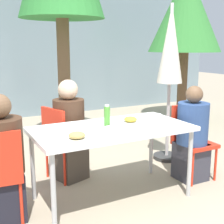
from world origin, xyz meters
name	(u,v)px	position (x,y,z in m)	size (l,w,h in m)	color
ground_plane	(112,197)	(0.00, 0.00, 0.00)	(24.00, 24.00, 0.00)	tan
building_facade	(18,47)	(0.00, 4.24, 1.50)	(10.00, 0.20, 3.00)	gray
dining_table	(112,133)	(0.00, 0.00, 0.69)	(1.55, 0.80, 0.75)	white
person_left	(3,163)	(-1.03, 0.10, 0.53)	(0.37, 0.37, 1.14)	black
chair_right	(191,136)	(1.08, 0.06, 0.50)	(0.41, 0.41, 0.85)	red
person_right	(192,137)	(1.03, -0.02, 0.51)	(0.35, 0.35, 1.10)	#383842
chair_far	(61,138)	(-0.30, 0.68, 0.50)	(0.50, 0.50, 0.85)	red
person_far	(69,133)	(-0.21, 0.65, 0.55)	(0.40, 0.40, 1.16)	#473D33
closed_umbrella	(170,52)	(1.19, 0.65, 1.45)	(0.36, 0.36, 2.05)	#333333
plate_0	(130,121)	(0.24, 0.05, 0.77)	(0.24, 0.24, 0.07)	white
plate_1	(77,137)	(-0.46, -0.24, 0.77)	(0.26, 0.26, 0.07)	white
bottle	(107,118)	(-0.08, -0.06, 0.86)	(0.06, 0.06, 0.24)	#51A338
drinking_cup	(157,118)	(0.49, -0.07, 0.80)	(0.07, 0.07, 0.10)	white
salad_bowl	(112,130)	(-0.10, -0.17, 0.77)	(0.14, 0.14, 0.05)	white
tree_behind_left	(186,12)	(2.97, 2.46, 2.20)	(1.47, 1.47, 3.04)	brown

